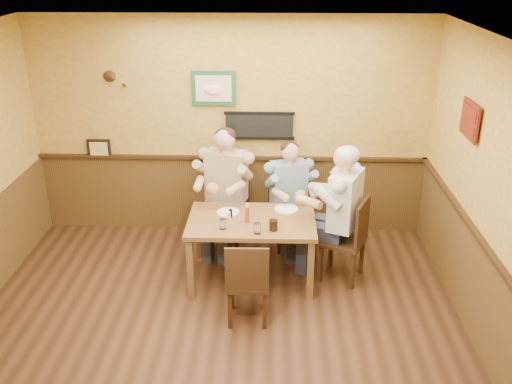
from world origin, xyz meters
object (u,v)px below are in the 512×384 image
chair_right_end (343,238)px  water_glass_mid (257,228)px  chair_back_right (288,215)px  pepper_shaker (231,213)px  chair_back_left (227,211)px  diner_blue_polo (288,201)px  cola_tumbler (273,225)px  dining_table (252,227)px  diner_tan_shirt (227,196)px  hot_sauce_bottle (247,214)px  diner_white_elder (344,221)px  water_glass_left (222,224)px  salt_shaker (229,216)px  chair_near_side (248,279)px

chair_right_end → water_glass_mid: (-0.95, -0.40, 0.31)m
chair_back_right → pepper_shaker: (-0.66, -0.74, 0.36)m
chair_back_left → diner_blue_polo: (0.76, 0.04, 0.13)m
chair_back_left → cola_tumbler: size_ratio=8.37×
dining_table → diner_tan_shirt: size_ratio=1.00×
chair_back_right → diner_tan_shirt: diner_tan_shirt is taller
dining_table → diner_tan_shirt: (-0.33, 0.75, 0.04)m
diner_blue_polo → pepper_shaker: 1.00m
diner_tan_shirt → hot_sauce_bottle: bearing=-55.5°
chair_right_end → diner_blue_polo: size_ratio=0.80×
chair_right_end → pepper_shaker: (-1.26, -0.01, 0.30)m
dining_table → diner_white_elder: 1.03m
dining_table → diner_blue_polo: bearing=61.9°
water_glass_left → cola_tumbler: 0.54m
dining_table → chair_back_right: (0.42, 0.79, -0.22)m
water_glass_left → pepper_shaker: water_glass_left is taller
cola_tumbler → salt_shaker: (-0.49, 0.24, -0.01)m
dining_table → chair_back_left: size_ratio=1.43×
diner_white_elder → cola_tumbler: (-0.78, -0.32, 0.10)m
diner_tan_shirt → salt_shaker: 0.78m
diner_white_elder → diner_tan_shirt: bearing=-92.9°
water_glass_mid → hot_sauce_bottle: (-0.12, 0.26, 0.04)m
diner_blue_polo → hot_sauce_bottle: (-0.47, -0.86, 0.23)m
chair_back_left → chair_back_right: (0.76, 0.04, -0.05)m
diner_blue_polo → salt_shaker: size_ratio=13.70×
dining_table → water_glass_left: water_glass_left is taller
diner_tan_shirt → water_glass_mid: (0.41, -1.09, 0.11)m
hot_sauce_bottle → chair_back_right: bearing=61.6°
chair_near_side → diner_blue_polo: 1.62m
hot_sauce_bottle → chair_near_side: bearing=-87.1°
chair_back_right → chair_right_end: (0.60, -0.72, 0.06)m
chair_right_end → salt_shaker: 1.31m
pepper_shaker → diner_tan_shirt: bearing=98.2°
diner_blue_polo → chair_near_side: bearing=-123.0°
diner_white_elder → cola_tumbler: size_ratio=12.12×
chair_back_left → water_glass_mid: chair_back_left is taller
chair_back_right → diner_white_elder: 0.98m
dining_table → diner_tan_shirt: 0.83m
diner_blue_polo → chair_back_left: bearing=165.1°
chair_near_side → diner_white_elder: diner_white_elder is taller
water_glass_left → hot_sauce_bottle: hot_sauce_bottle is taller
cola_tumbler → chair_near_side: bearing=-115.9°
diner_tan_shirt → cola_tumbler: diner_tan_shirt is taller
diner_blue_polo → diner_white_elder: size_ratio=0.88×
chair_right_end → diner_white_elder: size_ratio=0.70×
chair_right_end → salt_shaker: bearing=-62.5°
chair_near_side → water_glass_mid: chair_near_side is taller
chair_back_right → water_glass_mid: 1.23m
chair_back_left → diner_white_elder: 1.54m
diner_tan_shirt → chair_back_left: bearing=0.0°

